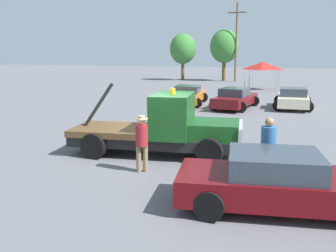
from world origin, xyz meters
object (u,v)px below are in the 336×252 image
(parked_car_orange, at_px, (188,95))
(tree_center, at_px, (183,49))
(person_near_truck, at_px, (268,146))
(traffic_cone, at_px, (122,125))
(canopy_tent_red, at_px, (263,66))
(person_at_hood, at_px, (142,139))
(parked_car_cream, at_px, (293,99))
(parked_car_maroon, at_px, (235,98))
(tree_left, at_px, (224,46))
(foreground_car, at_px, (282,182))
(tow_truck, at_px, (165,129))
(utility_pole, at_px, (236,41))

(parked_car_orange, xyz_separation_m, tree_center, (-7.77, 22.18, 3.37))
(person_near_truck, bearing_deg, traffic_cone, -118.22)
(canopy_tent_red, bearing_deg, person_at_hood, -90.58)
(person_at_hood, xyz_separation_m, traffic_cone, (-3.38, 5.22, -0.76))
(person_near_truck, xyz_separation_m, traffic_cone, (-7.03, 5.02, -0.82))
(person_near_truck, height_order, tree_center, tree_center)
(parked_car_cream, bearing_deg, canopy_tent_red, 12.13)
(tree_center, relative_size, traffic_cone, 10.89)
(parked_car_orange, relative_size, parked_car_maroon, 1.02)
(parked_car_orange, bearing_deg, tree_left, -1.79)
(foreground_car, relative_size, traffic_cone, 9.32)
(parked_car_orange, distance_m, parked_car_maroon, 3.46)
(foreground_car, distance_m, traffic_cone, 10.03)
(person_near_truck, bearing_deg, tow_truck, -109.49)
(tow_truck, relative_size, utility_pole, 0.66)
(tree_center, bearing_deg, person_near_truck, -68.24)
(person_at_hood, bearing_deg, utility_pole, 155.61)
(parked_car_orange, bearing_deg, tree_center, 11.31)
(foreground_car, relative_size, person_near_truck, 2.76)
(tree_center, bearing_deg, traffic_cone, -76.48)
(parked_car_cream, xyz_separation_m, traffic_cone, (-7.05, -10.12, -0.39))
(foreground_car, xyz_separation_m, tree_left, (-9.87, 39.02, 3.67))
(traffic_cone, bearing_deg, tow_truck, -43.46)
(foreground_car, xyz_separation_m, canopy_tent_red, (-3.87, 29.02, 1.66))
(parked_car_cream, xyz_separation_m, tree_left, (-9.39, 22.28, 3.67))
(parked_car_maroon, bearing_deg, traffic_cone, 164.23)
(tow_truck, height_order, person_near_truck, tow_truck)
(foreground_car, distance_m, parked_car_cream, 16.74)
(tow_truck, relative_size, traffic_cone, 11.28)
(parked_car_cream, distance_m, traffic_cone, 12.34)
(tow_truck, relative_size, person_at_hood, 3.59)
(person_at_hood, bearing_deg, tree_left, 157.91)
(foreground_car, distance_m, parked_car_orange, 17.73)
(parked_car_cream, height_order, tree_center, tree_center)
(person_near_truck, bearing_deg, foreground_car, 24.58)
(person_near_truck, height_order, parked_car_orange, person_near_truck)
(tow_truck, distance_m, canopy_tent_red, 25.59)
(canopy_tent_red, distance_m, utility_pole, 10.43)
(canopy_tent_red, bearing_deg, traffic_cone, -99.26)
(parked_car_maroon, xyz_separation_m, tree_left, (-5.89, 23.55, 3.67))
(person_at_hood, bearing_deg, canopy_tent_red, 148.70)
(canopy_tent_red, bearing_deg, tree_center, 140.53)
(parked_car_cream, height_order, tree_left, tree_left)
(tow_truck, height_order, canopy_tent_red, canopy_tent_red)
(person_near_truck, xyz_separation_m, parked_car_cream, (0.02, 15.14, -0.43))
(foreground_car, distance_m, canopy_tent_red, 29.33)
(person_at_hood, xyz_separation_m, parked_car_orange, (-3.22, 14.73, -0.37))
(person_at_hood, xyz_separation_m, utility_pole, (-4.08, 36.72, 3.96))
(tow_truck, height_order, parked_car_maroon, tow_truck)
(tow_truck, distance_m, parked_car_cream, 13.78)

